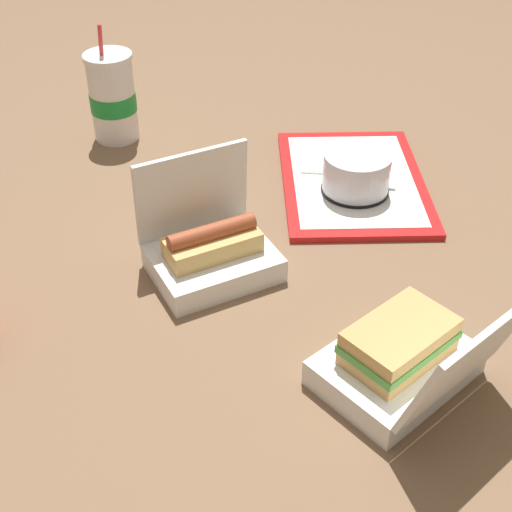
{
  "coord_description": "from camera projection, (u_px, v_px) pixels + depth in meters",
  "views": [
    {
      "loc": [
        0.81,
        0.14,
        0.7
      ],
      "look_at": [
        -0.04,
        0.03,
        0.05
      ],
      "focal_mm": 50.0,
      "sensor_mm": 36.0,
      "label": 1
    }
  ],
  "objects": [
    {
      "name": "ground_plane",
      "position": [
        233.0,
        296.0,
        1.07
      ],
      "size": [
        3.2,
        3.2,
        0.0
      ],
      "primitive_type": "plane",
      "color": "brown"
    },
    {
      "name": "clamshell_sandwich_back",
      "position": [
        404.0,
        358.0,
        0.91
      ],
      "size": [
        0.28,
        0.28,
        0.18
      ],
      "color": "white",
      "rests_on": "ground_plane"
    },
    {
      "name": "napkin_stack",
      "position": [
        328.0,
        161.0,
        1.37
      ],
      "size": [
        0.1,
        0.1,
        0.0
      ],
      "primitive_type": "cube",
      "rotation": [
        0.0,
        0.0,
        0.02
      ],
      "color": "white",
      "rests_on": "food_tray"
    },
    {
      "name": "cake_container",
      "position": [
        356.0,
        174.0,
        1.27
      ],
      "size": [
        0.12,
        0.12,
        0.07
      ],
      "color": "black",
      "rests_on": "food_tray"
    },
    {
      "name": "plastic_fork",
      "position": [
        396.0,
        174.0,
        1.33
      ],
      "size": [
        0.11,
        0.03,
        0.0
      ],
      "primitive_type": "cube",
      "rotation": [
        0.0,
        0.0,
        -0.15
      ],
      "color": "white",
      "rests_on": "food_tray"
    },
    {
      "name": "clamshell_hotdog_right",
      "position": [
        210.0,
        249.0,
        1.1
      ],
      "size": [
        0.23,
        0.24,
        0.18
      ],
      "color": "white",
      "rests_on": "ground_plane"
    },
    {
      "name": "food_tray",
      "position": [
        353.0,
        181.0,
        1.33
      ],
      "size": [
        0.41,
        0.31,
        0.01
      ],
      "color": "red",
      "rests_on": "ground_plane"
    },
    {
      "name": "ketchup_cup",
      "position": [
        346.0,
        160.0,
        1.35
      ],
      "size": [
        0.04,
        0.04,
        0.02
      ],
      "color": "white",
      "rests_on": "food_tray"
    },
    {
      "name": "soda_cup_center",
      "position": [
        113.0,
        98.0,
        1.42
      ],
      "size": [
        0.1,
        0.1,
        0.24
      ],
      "color": "white",
      "rests_on": "ground_plane"
    }
  ]
}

